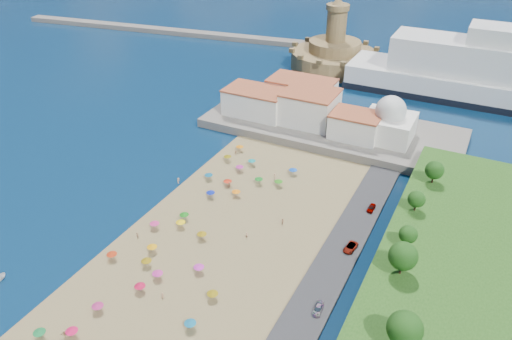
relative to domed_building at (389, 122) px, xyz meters
The scene contains 11 objects.
ground 77.60m from the domed_building, 112.91° to the right, with size 700.00×700.00×0.00m, color #071938.
terrace 21.44m from the domed_building, behind, with size 90.00×36.00×3.00m, color #59544C.
jetty 56.51m from the domed_building, 138.62° to the left, with size 18.00×70.00×2.40m, color #59544C.
breakwater 162.43m from the domed_building, 149.64° to the left, with size 200.00×7.00×2.60m, color #59544C.
waterfront_buildings 33.17m from the domed_building, behind, with size 57.00×29.00×11.00m.
domed_building is the anchor object (origin of this frame).
fortress 79.11m from the domed_building, 122.08° to the left, with size 40.00×40.00×32.40m.
beach_parasols 89.01m from the domed_building, 110.90° to the right, with size 30.70×111.96×2.20m.
beachgoers 74.87m from the domed_building, 116.62° to the right, with size 36.52×101.17×1.89m.
parked_cars 72.84m from the domed_building, 85.25° to the right, with size 2.86×74.07×1.37m.
hillside_trees 82.22m from the domed_building, 76.08° to the right, with size 12.08×108.40×8.26m.
Camera 1 is at (57.95, -82.05, 79.42)m, focal length 35.00 mm.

